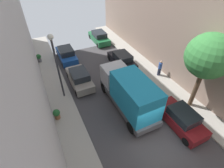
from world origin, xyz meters
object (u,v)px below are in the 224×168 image
(parked_car_left_3, at_px, (80,78))
(potted_plant_0, at_px, (39,58))
(street_tree_1, at_px, (209,57))
(parked_car_right_0, at_px, (181,119))
(parked_car_right_1, at_px, (122,60))
(parked_car_right_2, at_px, (99,37))
(pedestrian, at_px, (160,67))
(lamp_post, at_px, (56,59))
(potted_plant_1, at_px, (57,114))
(parked_car_left_4, at_px, (66,54))
(delivery_truck, at_px, (129,92))

(parked_car_left_3, relative_size, potted_plant_0, 4.42)
(street_tree_1, xyz_separation_m, potted_plant_0, (-10.77, 13.00, -4.22))
(parked_car_right_0, relative_size, parked_car_right_1, 1.00)
(parked_car_left_3, bearing_deg, potted_plant_0, 117.31)
(parked_car_right_1, bearing_deg, parked_car_right_2, 90.00)
(parked_car_right_2, relative_size, potted_plant_0, 4.42)
(pedestrian, height_order, lamp_post, lamp_post)
(pedestrian, bearing_deg, street_tree_1, -93.46)
(pedestrian, bearing_deg, potted_plant_1, -173.24)
(parked_car_right_2, bearing_deg, potted_plant_0, -166.29)
(parked_car_right_1, height_order, potted_plant_1, parked_car_right_1)
(parked_car_left_4, distance_m, lamp_post, 7.45)
(parked_car_right_2, bearing_deg, street_tree_1, -81.40)
(parked_car_right_2, bearing_deg, delivery_truck, -101.74)
(parked_car_right_0, distance_m, potted_plant_1, 9.58)
(parked_car_left_3, xyz_separation_m, potted_plant_1, (-3.00, -3.60, -0.06))
(potted_plant_1, bearing_deg, parked_car_left_3, 50.21)
(parked_car_right_0, bearing_deg, potted_plant_1, 151.18)
(parked_car_left_3, bearing_deg, parked_car_right_2, 56.16)
(parked_car_right_1, xyz_separation_m, lamp_post, (-7.30, -2.37, 3.28))
(parked_car_right_2, height_order, potted_plant_1, parked_car_right_2)
(parked_car_left_3, bearing_deg, street_tree_1, -42.41)
(parked_car_left_3, xyz_separation_m, lamp_post, (-1.90, -1.16, 3.28))
(parked_car_right_0, xyz_separation_m, parked_car_right_2, (0.00, 16.27, 0.00))
(pedestrian, bearing_deg, parked_car_right_1, 126.18)
(street_tree_1, xyz_separation_m, potted_plant_1, (-10.67, 3.42, -4.23))
(parked_car_right_1, relative_size, delivery_truck, 0.64)
(street_tree_1, distance_m, potted_plant_1, 11.98)
(parked_car_right_2, bearing_deg, parked_car_left_4, -152.53)
(parked_car_right_0, relative_size, street_tree_1, 0.65)
(parked_car_right_0, bearing_deg, parked_car_left_4, 111.86)
(parked_car_right_2, distance_m, pedestrian, 10.67)
(parked_car_right_0, bearing_deg, potted_plant_0, 120.88)
(street_tree_1, relative_size, potted_plant_0, 6.77)
(parked_car_right_2, height_order, street_tree_1, street_tree_1)
(potted_plant_1, xyz_separation_m, lamp_post, (1.10, 2.43, 3.35))
(parked_car_left_4, bearing_deg, parked_car_right_0, -68.14)
(parked_car_left_3, height_order, street_tree_1, street_tree_1)
(parked_car_left_4, height_order, delivery_truck, delivery_truck)
(parked_car_right_1, relative_size, parked_car_right_2, 1.00)
(pedestrian, bearing_deg, lamp_post, 173.43)
(parked_car_left_3, xyz_separation_m, potted_plant_0, (-3.09, 5.98, -0.05))
(parked_car_right_2, bearing_deg, parked_car_right_1, -90.00)
(pedestrian, height_order, street_tree_1, street_tree_1)
(parked_car_right_1, distance_m, potted_plant_1, 9.67)
(potted_plant_1, bearing_deg, lamp_post, 65.78)
(parked_car_right_0, height_order, potted_plant_1, parked_car_right_0)
(parked_car_right_0, relative_size, potted_plant_0, 4.42)
(parked_car_right_2, bearing_deg, potted_plant_1, -125.78)
(potted_plant_0, bearing_deg, pedestrian, -36.84)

